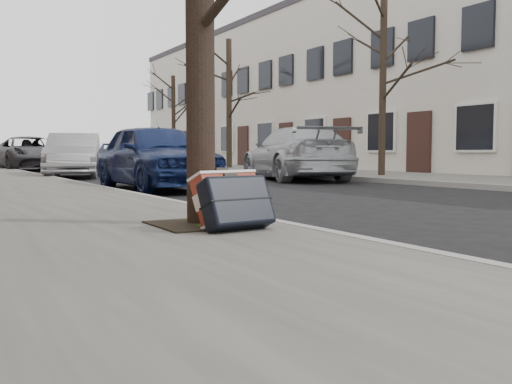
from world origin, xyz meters
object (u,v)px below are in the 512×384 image
car_near_front (156,156)px  car_near_mid (74,155)px  suitcase_navy (236,202)px  suitcase_red (229,199)px

car_near_front → car_near_mid: 6.77m
suitcase_navy → car_near_mid: size_ratio=0.15×
suitcase_navy → car_near_mid: 13.97m
suitcase_navy → car_near_front: car_near_front is taller
suitcase_red → car_near_front: car_near_front is taller
suitcase_red → car_near_mid: size_ratio=0.15×
suitcase_red → suitcase_navy: bearing=-117.8°
suitcase_red → car_near_front: size_ratio=0.16×
suitcase_red → car_near_mid: 13.73m
suitcase_navy → car_near_front: size_ratio=0.15×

